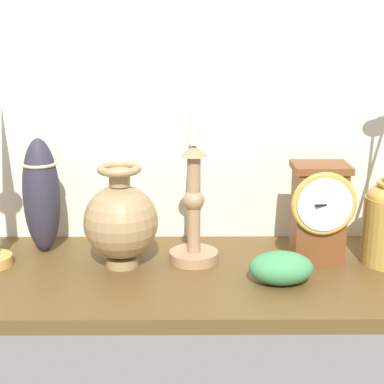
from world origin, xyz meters
The scene contains 7 objects.
ground_plane centered at (0.00, 0.00, -1.20)cm, with size 100.00×36.00×2.40cm, color brown.
back_wall centered at (0.00, 18.50, 32.50)cm, with size 120.00×2.00×65.00cm, color silver.
mantel_clock centered at (23.91, 3.99, 9.35)cm, with size 11.02×9.27×17.74cm.
candlestick_tall_center centered at (2.09, 4.50, 10.97)cm, with size 8.72×8.72×36.19cm.
brass_vase_bulbous centered at (-10.47, 2.43, 8.30)cm, with size 12.86×12.86×18.04cm.
tall_ceramic_vase centered at (-25.67, 9.69, 10.80)cm, with size 6.71×6.71×21.31cm.
ivy_sprig centered at (16.16, -5.32, 2.68)cm, with size 10.47×7.33×5.36cm.
Camera 1 is at (1.20, -95.00, 39.94)cm, focal length 55.75 mm.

